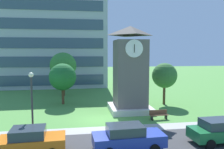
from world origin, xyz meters
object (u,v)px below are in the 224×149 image
parked_car_blue (128,137)px  parked_car_green (219,131)px  tree_streetside (165,76)px  tree_near_tower (63,66)px  clock_tower (130,74)px  park_bench (159,115)px  tree_by_building (63,77)px  parked_car_orange (31,141)px  street_lamp (32,97)px

parked_car_blue → parked_car_green: (6.66, 0.21, -0.00)m
tree_streetside → tree_near_tower: bearing=148.8°
parked_car_green → clock_tower: bearing=113.9°
park_bench → tree_by_building: (-9.42, 8.07, 2.91)m
tree_by_building → parked_car_orange: size_ratio=1.21×
street_lamp → park_bench: bearing=16.7°
tree_near_tower → street_lamp: bearing=-94.3°
street_lamp → parked_car_blue: 7.48m
park_bench → parked_car_blue: (-4.44, -6.22, 0.40)m
tree_by_building → parked_car_green: tree_by_building is taller
park_bench → tree_by_building: size_ratio=0.36×
park_bench → parked_car_orange: 12.09m
tree_by_building → parked_car_orange: (-1.15, -13.94, -2.52)m
tree_near_tower → parked_car_blue: bearing=-75.3°
tree_by_building → parked_car_blue: (4.97, -14.30, -2.51)m
park_bench → tree_streetside: bearing=64.0°
parked_car_green → tree_by_building: bearing=129.5°
tree_by_building → park_bench: bearing=-40.6°
tree_streetside → parked_car_blue: (-7.36, -12.22, -2.70)m
street_lamp → parked_car_green: (13.15, -2.75, -2.28)m
tree_streetside → parked_car_blue: tree_streetside is taller
street_lamp → parked_car_orange: size_ratio=1.18×
tree_near_tower → parked_car_orange: size_ratio=1.53×
parked_car_green → park_bench: bearing=110.2°
street_lamp → tree_by_building: size_ratio=0.98×
parked_car_orange → tree_near_tower: bearing=87.3°
clock_tower → tree_by_building: (-7.42, 4.59, -0.68)m
tree_near_tower → tree_by_building: 5.64m
clock_tower → tree_streetside: (4.91, 2.52, -0.49)m
clock_tower → parked_car_orange: (-8.57, -9.35, -3.20)m
parked_car_orange → parked_car_green: 12.78m
street_lamp → tree_near_tower: 16.97m
clock_tower → tree_by_building: size_ratio=1.82×
street_lamp → parked_car_blue: street_lamp is taller
park_bench → street_lamp: street_lamp is taller
park_bench → parked_car_blue: size_ratio=0.39×
clock_tower → tree_near_tower: bearing=127.1°
park_bench → parked_car_green: size_ratio=0.43×
tree_streetside → tree_by_building: (-12.34, 2.08, -0.19)m
parked_car_green → parked_car_blue: bearing=-178.2°
clock_tower → tree_streetside: clock_tower is taller
street_lamp → parked_car_green: street_lamp is taller
tree_streetside → tree_near_tower: (-12.58, 7.60, 0.89)m
tree_streetside → parked_car_blue: 14.52m
parked_car_blue → tree_streetside: bearing=58.9°
tree_by_building → parked_car_blue: 15.34m
park_bench → street_lamp: size_ratio=0.37×
parked_car_orange → parked_car_green: size_ratio=0.97×
street_lamp → parked_car_green: size_ratio=1.15×
street_lamp → tree_streetside: bearing=33.8°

